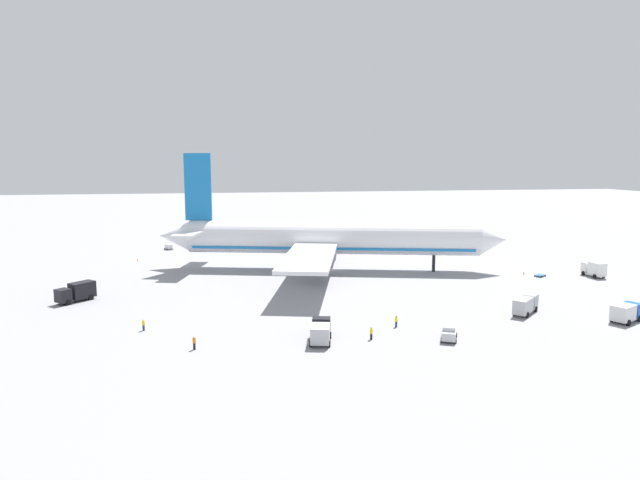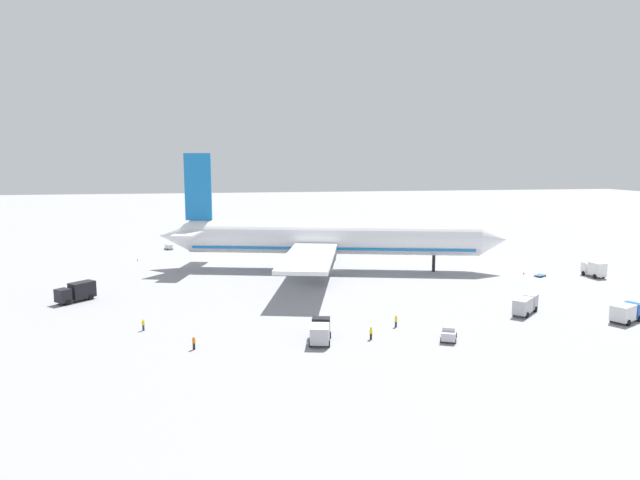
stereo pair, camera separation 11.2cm
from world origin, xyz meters
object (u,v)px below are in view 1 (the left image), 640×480
object	(u,v)px
ground_worker_2	(194,343)
traffic_cone_2	(137,260)
service_truck_2	(594,269)
baggage_cart_0	(169,247)
ground_worker_3	(396,321)
service_van	(449,332)
service_truck_0	(77,292)
traffic_cone_1	(524,273)
baggage_cart_2	(540,275)
service_truck_4	(525,304)
service_truck_3	(626,312)
ground_worker_0	(143,325)
ground_worker_1	(371,333)
traffic_cone_0	(450,240)
baggage_cart_1	(240,242)
service_truck_1	(321,331)
airliner	(326,238)

from	to	relation	value
ground_worker_2	traffic_cone_2	world-z (taller)	ground_worker_2
service_truck_2	baggage_cart_0	world-z (taller)	service_truck_2
ground_worker_3	service_van	bearing A→B (deg)	-51.38
service_truck_0	traffic_cone_1	bearing A→B (deg)	4.65
baggage_cart_2	service_truck_4	bearing A→B (deg)	-125.92
service_van	baggage_cart_2	distance (m)	49.85
service_truck_0	baggage_cart_2	distance (m)	90.28
service_van	ground_worker_2	xyz separation A→B (m)	(-33.88, 2.02, -0.13)
service_truck_4	ground_worker_3	world-z (taller)	service_truck_4
service_truck_3	ground_worker_0	distance (m)	71.35
service_truck_3	ground_worker_1	size ratio (longest dim) A/B	3.46
baggage_cart_2	traffic_cone_2	size ratio (longest dim) A/B	5.12
service_van	traffic_cone_0	world-z (taller)	service_van
service_truck_4	baggage_cart_1	bearing A→B (deg)	117.02
service_truck_1	ground_worker_2	size ratio (longest dim) A/B	3.36
baggage_cart_1	service_truck_4	bearing A→B (deg)	-62.98
service_truck_2	ground_worker_2	bearing A→B (deg)	-158.91
airliner	traffic_cone_1	distance (m)	42.90
ground_worker_0	traffic_cone_0	xyz separation A→B (m)	(78.76, 74.60, -0.58)
traffic_cone_2	baggage_cart_0	bearing A→B (deg)	69.66
service_truck_0	baggage_cart_2	world-z (taller)	service_truck_0
airliner	traffic_cone_2	size ratio (longest dim) A/B	137.67
service_truck_2	baggage_cart_0	size ratio (longest dim) A/B	1.75
ground_worker_0	baggage_cart_0	bearing A→B (deg)	92.20
ground_worker_0	traffic_cone_0	distance (m)	108.48
baggage_cart_0	ground_worker_3	world-z (taller)	ground_worker_3
baggage_cart_2	ground_worker_3	world-z (taller)	ground_worker_3
ground_worker_1	ground_worker_2	world-z (taller)	ground_worker_2
service_van	ground_worker_0	size ratio (longest dim) A/B	2.70
traffic_cone_0	baggage_cart_0	bearing A→B (deg)	-179.44
traffic_cone_1	service_van	bearing A→B (deg)	-131.30
ground_worker_3	airliner	bearing A→B (deg)	92.55
ground_worker_1	ground_worker_3	world-z (taller)	ground_worker_1
baggage_cart_0	baggage_cart_2	size ratio (longest dim) A/B	1.09
baggage_cart_1	traffic_cone_1	distance (m)	78.91
service_truck_1	traffic_cone_2	world-z (taller)	service_truck_1
ground_worker_2	service_truck_0	bearing A→B (deg)	126.07
service_truck_4	ground_worker_0	size ratio (longest dim) A/B	3.75
service_truck_4	service_truck_2	bearing A→B (deg)	38.40
service_truck_0	baggage_cart_2	xyz separation A→B (m)	(90.16, 4.39, -1.45)
service_truck_3	traffic_cone_1	size ratio (longest dim) A/B	10.97
baggage_cart_1	traffic_cone_1	size ratio (longest dim) A/B	5.95
ground_worker_1	service_truck_4	bearing A→B (deg)	16.01
ground_worker_0	ground_worker_3	xyz separation A→B (m)	(36.03, -4.87, 0.02)
ground_worker_3	service_truck_1	bearing A→B (deg)	-158.70
baggage_cart_2	ground_worker_2	xyz separation A→B (m)	(-69.25, -33.10, 0.64)
baggage_cart_2	traffic_cone_0	distance (m)	51.05
service_truck_2	baggage_cart_1	distance (m)	91.97
service_truck_1	traffic_cone_0	bearing A→B (deg)	56.94
baggage_cart_2	ground_worker_0	size ratio (longest dim) A/B	1.68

